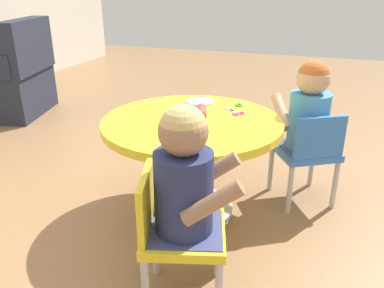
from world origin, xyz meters
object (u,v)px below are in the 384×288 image
at_px(child_chair_right, 308,152).
at_px(craft_scissors, 236,112).
at_px(seated_child_left, 185,176).
at_px(seated_child_right, 309,109).
at_px(craft_table, 192,143).
at_px(child_chair_left, 175,231).
at_px(armchair_dark, 7,81).
at_px(rolling_pin, 202,112).

distance_m(child_chair_right, craft_scissors, 0.45).
bearing_deg(seated_child_left, seated_child_right, -20.50).
distance_m(craft_table, seated_child_left, 0.64).
bearing_deg(child_chair_left, seated_child_right, -22.29).
xyz_separation_m(craft_table, seated_child_right, (0.33, -0.53, 0.14)).
bearing_deg(child_chair_left, seated_child_left, -73.13).
height_order(child_chair_right, armchair_dark, armchair_dark).
relative_size(seated_child_left, child_chair_right, 0.95).
bearing_deg(seated_child_left, child_chair_right, -22.36).
bearing_deg(child_chair_right, child_chair_left, 155.86).
xyz_separation_m(seated_child_right, armchair_dark, (0.69, 2.68, -0.22)).
bearing_deg(craft_scissors, child_chair_right, -73.12).
xyz_separation_m(child_chair_right, rolling_pin, (-0.24, 0.53, 0.24)).
bearing_deg(seated_child_right, seated_child_left, 159.50).
bearing_deg(child_chair_left, armchair_dark, 54.58).
height_order(child_chair_left, armchair_dark, armchair_dark).
bearing_deg(rolling_pin, craft_scissors, -50.55).
distance_m(child_chair_left, seated_child_left, 0.23).
distance_m(craft_table, child_chair_left, 0.64).
xyz_separation_m(seated_child_left, rolling_pin, (0.66, 0.16, 0.01)).
xyz_separation_m(child_chair_left, craft_scissors, (0.79, -0.03, 0.22)).
height_order(seated_child_left, armchair_dark, armchair_dark).
distance_m(child_chair_left, craft_scissors, 0.82).
distance_m(child_chair_left, child_chair_right, 0.99).
xyz_separation_m(armchair_dark, rolling_pin, (-0.96, -2.18, 0.24)).
distance_m(child_chair_right, seated_child_right, 0.23).
bearing_deg(rolling_pin, seated_child_right, -61.88).
bearing_deg(seated_child_left, craft_scissors, 0.79).
height_order(seated_child_right, rolling_pin, seated_child_right).
relative_size(child_chair_left, armchair_dark, 0.61).
relative_size(seated_child_right, armchair_dark, 0.58).
height_order(seated_child_left, child_chair_right, seated_child_left).
height_order(craft_table, craft_scissors, craft_scissors).
distance_m(child_chair_left, armchair_dark, 2.82).
xyz_separation_m(seated_child_left, armchair_dark, (1.62, 2.34, -0.22)).
height_order(seated_child_left, seated_child_right, same).
bearing_deg(child_chair_right, craft_scissors, 106.88).
xyz_separation_m(child_chair_right, seated_child_right, (0.03, 0.02, 0.23)).
bearing_deg(seated_child_left, armchair_dark, 55.21).
xyz_separation_m(craft_table, seated_child_left, (-0.60, -0.19, 0.14)).
bearing_deg(child_chair_right, armchair_dark, 74.94).
bearing_deg(seated_child_right, child_chair_left, 157.71).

